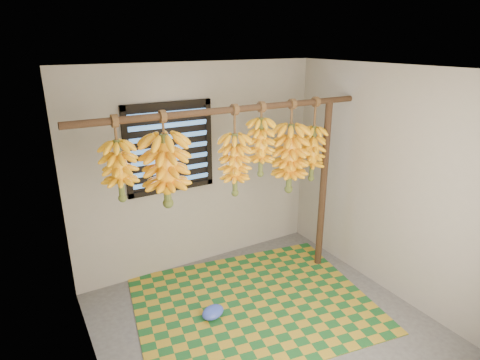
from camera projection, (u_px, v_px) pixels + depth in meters
floor at (269, 330)px, 3.83m from camera, size 3.00×3.00×0.01m
ceiling at (276, 69)px, 3.03m from camera, size 3.00×3.00×0.01m
wall_back at (199, 169)px, 4.66m from camera, size 3.00×0.01×2.40m
wall_left at (89, 261)px, 2.72m from camera, size 0.01×3.00×2.40m
wall_right at (392, 185)px, 4.14m from camera, size 0.01×3.00×2.40m
window at (170, 148)px, 4.37m from camera, size 1.00×0.04×1.00m
hanging_pole at (232, 110)px, 3.73m from camera, size 3.00×0.06×0.06m
support_post at (323, 188)px, 4.63m from camera, size 0.08×0.08×2.00m
woven_mat at (253, 303)px, 4.20m from camera, size 2.66×2.27×0.01m
plastic_bag at (213, 312)px, 3.98m from camera, size 0.30×0.26×0.10m
banana_bunch_a at (120, 171)px, 3.36m from camera, size 0.30×0.30×0.74m
banana_bunch_b at (166, 171)px, 3.57m from camera, size 0.41×0.41×0.87m
banana_bunch_c at (235, 165)px, 3.93m from camera, size 0.31×0.31×0.91m
banana_bunch_d at (261, 147)px, 4.02m from camera, size 0.28×0.28×0.76m
banana_bunch_e at (290, 158)px, 4.25m from camera, size 0.37×0.37×0.99m
banana_bunch_f at (313, 153)px, 4.40m from camera, size 0.28×0.28×0.92m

